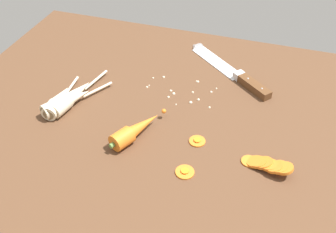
% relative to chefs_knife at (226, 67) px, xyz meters
% --- Properties ---
extents(ground_plane, '(1.20, 0.90, 0.04)m').
position_rel_chefs_knife_xyz_m(ground_plane, '(-0.09, -0.26, -0.03)').
color(ground_plane, brown).
extents(chefs_knife, '(0.29, 0.25, 0.04)m').
position_rel_chefs_knife_xyz_m(chefs_knife, '(0.00, 0.00, 0.00)').
color(chefs_knife, silver).
rests_on(chefs_knife, ground_plane).
extents(whole_carrot, '(0.10, 0.17, 0.04)m').
position_rel_chefs_knife_xyz_m(whole_carrot, '(-0.15, -0.36, 0.01)').
color(whole_carrot, orange).
rests_on(whole_carrot, ground_plane).
extents(parsnip_front, '(0.07, 0.23, 0.04)m').
position_rel_chefs_knife_xyz_m(parsnip_front, '(-0.36, -0.28, 0.01)').
color(parsnip_front, beige).
rests_on(parsnip_front, ground_plane).
extents(parsnip_mid_left, '(0.12, 0.19, 0.04)m').
position_rel_chefs_knife_xyz_m(parsnip_mid_left, '(-0.36, -0.31, 0.01)').
color(parsnip_mid_left, beige).
rests_on(parsnip_mid_left, ground_plane).
extents(parsnip_mid_right, '(0.05, 0.18, 0.04)m').
position_rel_chefs_knife_xyz_m(parsnip_mid_right, '(-0.38, -0.31, 0.01)').
color(parsnip_mid_right, beige).
rests_on(parsnip_mid_right, ground_plane).
extents(carrot_slice_stack, '(0.11, 0.05, 0.04)m').
position_rel_chefs_knife_xyz_m(carrot_slice_stack, '(0.16, -0.36, 0.01)').
color(carrot_slice_stack, orange).
rests_on(carrot_slice_stack, ground_plane).
extents(carrot_slice_stray_near, '(0.04, 0.04, 0.01)m').
position_rel_chefs_knife_xyz_m(carrot_slice_stray_near, '(-0.00, -0.43, -0.00)').
color(carrot_slice_stray_near, orange).
rests_on(carrot_slice_stray_near, ground_plane).
extents(carrot_slice_stray_mid, '(0.04, 0.04, 0.01)m').
position_rel_chefs_knife_xyz_m(carrot_slice_stray_mid, '(-0.00, -0.33, -0.00)').
color(carrot_slice_stray_mid, orange).
rests_on(carrot_slice_stray_mid, ground_plane).
extents(mince_crumbs, '(0.19, 0.12, 0.01)m').
position_rel_chefs_knife_xyz_m(mince_crumbs, '(-0.09, -0.15, -0.00)').
color(mince_crumbs, beige).
rests_on(mince_crumbs, ground_plane).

